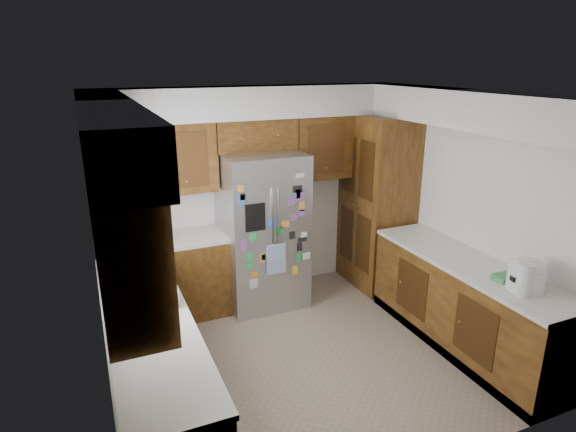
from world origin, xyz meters
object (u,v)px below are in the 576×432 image
object	(u,v)px
pantry	(377,202)
fridge	(263,230)
paper_towel	(524,280)
rice_cooker	(527,274)

from	to	relation	value
pantry	fridge	world-z (taller)	pantry
fridge	paper_towel	xyz separation A→B (m)	(1.39, -2.39, 0.16)
pantry	paper_towel	world-z (taller)	pantry
pantry	paper_towel	size ratio (longest dim) A/B	7.61
pantry	fridge	bearing A→B (deg)	177.94
paper_towel	rice_cooker	bearing A→B (deg)	33.26
fridge	paper_towel	world-z (taller)	fridge
rice_cooker	paper_towel	size ratio (longest dim) A/B	1.13
fridge	paper_towel	distance (m)	2.77
pantry	paper_towel	distance (m)	2.34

